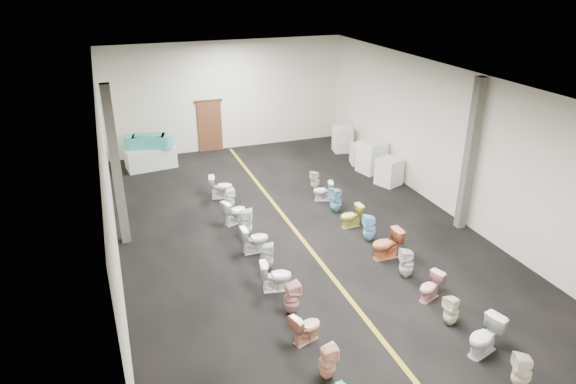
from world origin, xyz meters
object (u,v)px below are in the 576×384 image
toilet_left_5 (267,256)px  toilet_right_1 (485,337)px  toilet_left_1 (327,362)px  toilet_left_6 (255,239)px  appliance_crate_d (342,139)px  toilet_right_2 (451,310)px  appliance_crate_a (389,172)px  toilet_left_7 (246,222)px  toilet_left_3 (291,298)px  toilet_left_4 (276,276)px  toilet_right_6 (370,228)px  toilet_right_5 (387,244)px  toilet_left_2 (306,327)px  bathtub (149,141)px  appliance_crate_c (360,154)px  toilet_right_10 (315,180)px  toilet_left_10 (221,187)px  toilet_left_8 (234,212)px  toilet_right_3 (430,287)px  display_table (151,158)px  toilet_right_4 (407,263)px  toilet_right_9 (323,191)px  toilet_right_0 (522,372)px  toilet_left_9 (230,199)px  toilet_right_7 (351,216)px  appliance_crate_b (372,157)px

toilet_left_5 → toilet_right_1: toilet_right_1 is taller
toilet_left_1 → toilet_left_6: (0.06, 5.00, 0.02)m
appliance_crate_d → toilet_right_2: appliance_crate_d is taller
appliance_crate_a → toilet_left_7: bearing=-161.4°
toilet_left_3 → toilet_left_4: (-0.04, 0.98, -0.01)m
toilet_right_6 → toilet_left_1: bearing=-26.3°
toilet_right_5 → toilet_left_1: bearing=-43.7°
toilet_left_2 → toilet_right_1: size_ratio=0.85×
bathtub → appliance_crate_c: bearing=-4.3°
toilet_left_3 → toilet_right_2: (3.12, -1.57, -0.03)m
toilet_right_10 → toilet_right_2: bearing=-4.3°
toilet_left_7 → toilet_left_1: bearing=-161.4°
toilet_left_10 → toilet_right_2: toilet_left_10 is taller
toilet_left_8 → toilet_right_3: size_ratio=1.16×
toilet_left_6 → toilet_right_6: (3.24, -0.51, 0.01)m
toilet_left_2 → toilet_left_4: bearing=-18.2°
bathtub → toilet_right_10: bearing=-26.4°
bathtub → toilet_right_2: bearing=-54.6°
display_table → toilet_right_4: (5.16, -10.04, -0.02)m
toilet_left_3 → toilet_right_9: (3.11, 5.35, -0.06)m
toilet_left_4 → toilet_right_0: toilet_left_4 is taller
toilet_left_7 → bathtub: bearing=36.0°
toilet_left_5 → toilet_right_3: (3.19, -2.57, -0.03)m
toilet_left_6 → toilet_right_9: bearing=-52.5°
toilet_left_1 → toilet_right_4: size_ratio=0.94×
display_table → toilet_left_10: 4.17m
appliance_crate_d → toilet_left_9: size_ratio=1.54×
toilet_right_9 → appliance_crate_c: bearing=150.8°
display_table → toilet_right_6: (5.19, -8.06, -0.01)m
appliance_crate_c → toilet_left_5: appliance_crate_c is taller
appliance_crate_a → appliance_crate_d: 3.85m
toilet_right_10 → toilet_left_3: bearing=-30.7°
toilet_left_9 → toilet_right_3: toilet_left_9 is taller
display_table → toilet_left_9: display_table is taller
display_table → toilet_left_4: bearing=-78.6°
appliance_crate_c → appliance_crate_a: bearing=-90.0°
toilet_left_10 → toilet_right_1: (3.22, -9.29, 0.01)m
toilet_left_1 → toilet_right_1: bearing=-100.0°
toilet_left_7 → toilet_right_10: size_ratio=1.21×
toilet_right_1 → toilet_right_6: (0.06, 4.94, -0.00)m
bathtub → toilet_right_7: (5.08, -7.11, -0.72)m
toilet_left_5 → toilet_right_0: (3.15, -5.52, 0.02)m
bathtub → toilet_left_3: bathtub is taller
appliance_crate_b → toilet_right_7: (-2.73, -3.81, -0.24)m
appliance_crate_b → toilet_left_6: (-5.87, -4.25, -0.20)m
appliance_crate_d → bathtub: bearing=174.5°
toilet_left_7 → toilet_right_10: toilet_left_7 is taller
display_table → toilet_left_4: (1.91, -9.46, -0.02)m
toilet_left_1 → toilet_right_4: (3.28, 2.50, 0.02)m
bathtub → toilet_left_6: bearing=-63.0°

